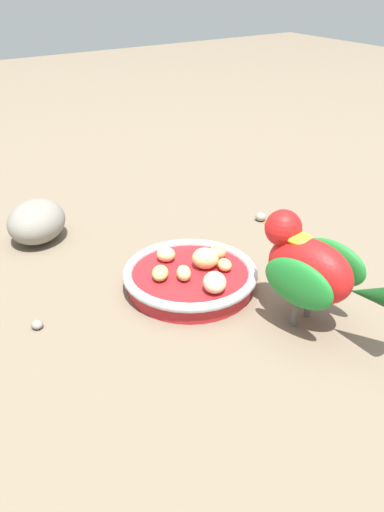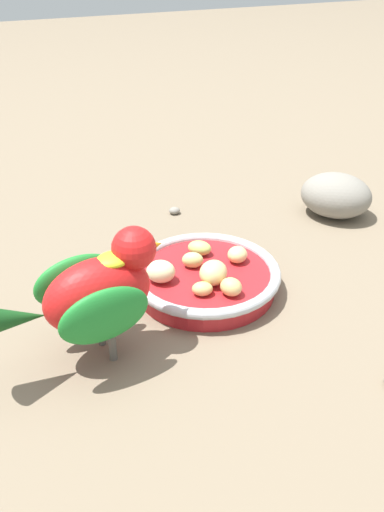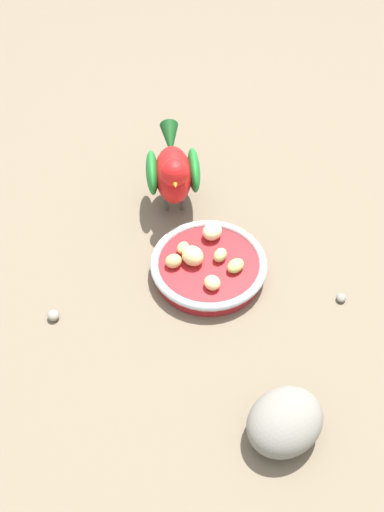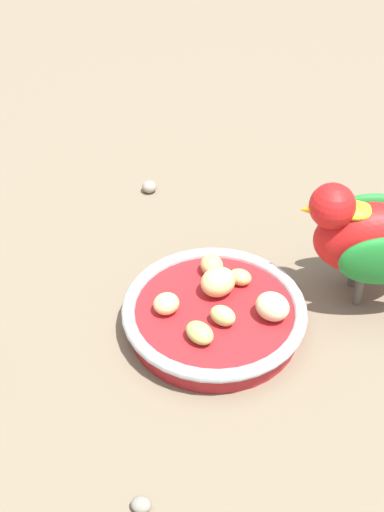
% 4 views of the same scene
% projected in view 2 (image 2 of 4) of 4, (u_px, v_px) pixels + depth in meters
% --- Properties ---
extents(ground_plane, '(4.00, 4.00, 0.00)m').
position_uv_depth(ground_plane, '(184.00, 294.00, 0.73)').
color(ground_plane, '#756651').
extents(feeding_bowl, '(0.18, 0.18, 0.03)m').
position_uv_depth(feeding_bowl, '(206.00, 278.00, 0.73)').
color(feeding_bowl, '#AD1E23').
rests_on(feeding_bowl, ground_plane).
extents(apple_piece_0, '(0.04, 0.04, 0.02)m').
position_uv_depth(apple_piece_0, '(200.00, 248.00, 0.76)').
color(apple_piece_0, '#B2CC66').
rests_on(apple_piece_0, feeding_bowl).
extents(apple_piece_1, '(0.04, 0.04, 0.03)m').
position_uv_depth(apple_piece_1, '(162.00, 273.00, 0.70)').
color(apple_piece_1, beige).
rests_on(apple_piece_1, feeding_bowl).
extents(apple_piece_2, '(0.05, 0.05, 0.03)m').
position_uv_depth(apple_piece_2, '(213.00, 273.00, 0.70)').
color(apple_piece_2, '#E5C67F').
rests_on(apple_piece_2, feeding_bowl).
extents(apple_piece_3, '(0.03, 0.03, 0.02)m').
position_uv_depth(apple_piece_3, '(193.00, 260.00, 0.73)').
color(apple_piece_3, '#C6D17A').
rests_on(apple_piece_3, feeding_bowl).
extents(apple_piece_4, '(0.02, 0.03, 0.02)m').
position_uv_depth(apple_piece_4, '(202.00, 289.00, 0.68)').
color(apple_piece_4, tan).
rests_on(apple_piece_4, feeding_bowl).
extents(apple_piece_5, '(0.04, 0.04, 0.02)m').
position_uv_depth(apple_piece_5, '(237.00, 255.00, 0.74)').
color(apple_piece_5, '#E5C67F').
rests_on(apple_piece_5, feeding_bowl).
extents(apple_piece_6, '(0.03, 0.03, 0.02)m').
position_uv_depth(apple_piece_6, '(231.00, 287.00, 0.68)').
color(apple_piece_6, tan).
rests_on(apple_piece_6, feeding_bowl).
extents(parrot, '(0.11, 0.20, 0.14)m').
position_uv_depth(parrot, '(94.00, 292.00, 0.59)').
color(parrot, '#59544C').
rests_on(parrot, ground_plane).
extents(rock_large, '(0.14, 0.14, 0.07)m').
position_uv_depth(rock_large, '(336.00, 195.00, 0.89)').
color(rock_large, gray).
rests_on(rock_large, ground_plane).
extents(pebble_0, '(0.02, 0.02, 0.01)m').
position_uv_depth(pebble_0, '(174.00, 211.00, 0.91)').
color(pebble_0, gray).
rests_on(pebble_0, ground_plane).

